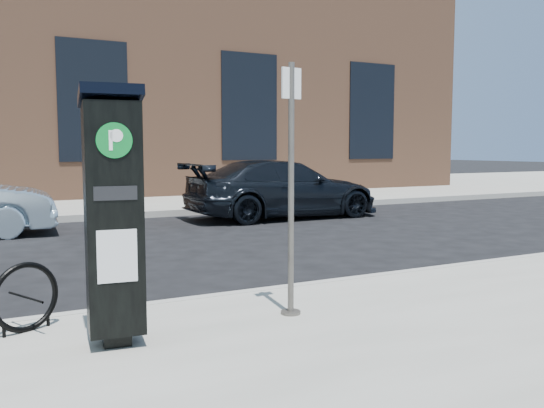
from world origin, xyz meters
TOP-DOWN VIEW (x-y plane):
  - ground at (0.00, 0.00)m, footprint 120.00×120.00m
  - sidewalk_far at (0.00, 14.00)m, footprint 60.00×12.00m
  - curb_near at (0.00, -0.02)m, footprint 60.00×0.12m
  - curb_far at (0.00, 8.02)m, footprint 60.00×0.12m
  - building at (-0.00, 17.00)m, footprint 28.00×10.05m
  - parking_kiosk at (-2.27, -1.04)m, footprint 0.48×0.44m
  - sign_pole at (-0.70, -0.95)m, footprint 0.20×0.18m
  - bike_rack at (-2.85, -0.40)m, footprint 0.54×0.28m
  - car_dark at (3.29, 6.52)m, footprint 4.70×1.93m

SIDE VIEW (x-z plane):
  - ground at x=0.00m, z-range 0.00..0.00m
  - sidewalk_far at x=0.00m, z-range 0.00..0.15m
  - curb_near at x=0.00m, z-range -0.01..0.15m
  - curb_far at x=0.00m, z-range -0.01..0.15m
  - bike_rack at x=-2.85m, z-range 0.14..0.72m
  - car_dark at x=3.29m, z-range 0.00..1.36m
  - parking_kiosk at x=-2.27m, z-range 0.17..2.11m
  - sign_pole at x=-0.70m, z-range 0.14..2.36m
  - building at x=0.00m, z-range 0.02..8.27m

